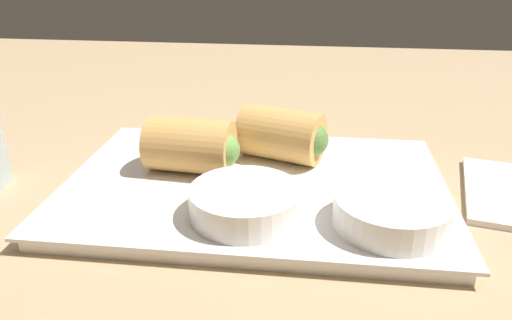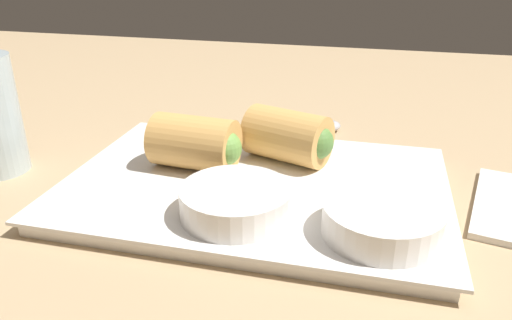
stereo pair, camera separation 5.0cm
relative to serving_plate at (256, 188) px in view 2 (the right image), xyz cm
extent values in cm
cube|color=tan|center=(0.08, -0.79, -1.76)|extent=(180.00, 140.00, 2.00)
cube|color=white|center=(0.00, 0.00, -0.16)|extent=(33.17, 22.92, 1.20)
cube|color=white|center=(0.00, 0.00, 0.59)|extent=(34.50, 23.83, 0.30)
cylinder|color=#DBA356|center=(-1.84, -5.32, 3.31)|extent=(9.13, 7.39, 5.13)
sphere|color=#56843D|center=(-4.85, -4.30, 3.31)|extent=(3.34, 3.34, 3.34)
cylinder|color=#DBA356|center=(6.41, -1.42, 3.31)|extent=(8.30, 5.77, 5.13)
sphere|color=#6B9E47|center=(3.25, -1.16, 3.31)|extent=(3.34, 3.34, 3.34)
cylinder|color=white|center=(0.08, 6.40, 1.94)|extent=(8.94, 8.94, 2.40)
cylinder|color=#477038|center=(0.08, 6.40, 2.93)|extent=(7.33, 7.33, 0.43)
cylinder|color=white|center=(-11.28, 6.51, 1.94)|extent=(8.94, 8.94, 2.40)
cylinder|color=#477038|center=(-11.28, 6.51, 2.93)|extent=(7.33, 7.33, 0.43)
cylinder|color=#B2B2B7|center=(4.53, -14.80, -0.51)|extent=(9.26, 4.08, 0.50)
ellipsoid|color=#B2B2B7|center=(-4.09, -18.23, -0.05)|extent=(4.99, 4.46, 1.42)
camera|label=1|loc=(-5.01, 40.72, 21.12)|focal=35.00mm
camera|label=2|loc=(-9.93, 39.81, 21.12)|focal=35.00mm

